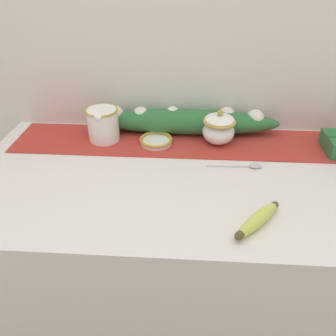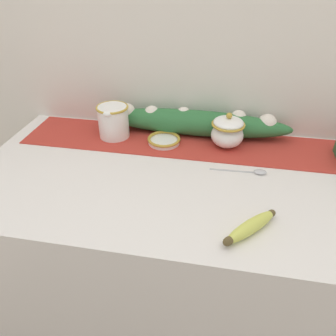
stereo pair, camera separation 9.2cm
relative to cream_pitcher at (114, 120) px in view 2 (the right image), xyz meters
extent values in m
plane|color=#7A6B5B|center=(0.28, -0.20, -0.93)|extent=(12.00, 12.00, 0.00)
cube|color=silver|center=(0.28, -0.20, -0.50)|extent=(1.29, 0.64, 0.86)
cube|color=silver|center=(0.28, 0.14, 0.27)|extent=(2.09, 0.04, 2.40)
cube|color=#B23328|center=(0.28, 0.00, -0.06)|extent=(1.18, 0.22, 0.00)
cylinder|color=white|center=(0.00, 0.00, 0.00)|extent=(0.11, 0.11, 0.11)
torus|color=#B79333|center=(0.00, 0.00, 0.05)|extent=(0.11, 0.11, 0.01)
torus|color=white|center=(0.00, 0.06, 0.00)|extent=(0.06, 0.01, 0.06)
ellipsoid|color=white|center=(0.00, -0.05, 0.05)|extent=(0.03, 0.02, 0.02)
ellipsoid|color=white|center=(0.40, 0.00, -0.02)|extent=(0.11, 0.11, 0.08)
torus|color=#B79333|center=(0.40, 0.00, 0.02)|extent=(0.11, 0.11, 0.01)
ellipsoid|color=white|center=(0.40, 0.00, 0.03)|extent=(0.10, 0.10, 0.03)
sphere|color=#B79333|center=(0.40, 0.00, 0.05)|extent=(0.02, 0.02, 0.02)
cylinder|color=white|center=(0.18, -0.02, -0.06)|extent=(0.11, 0.11, 0.01)
torus|color=#B79333|center=(0.18, -0.02, -0.05)|extent=(0.11, 0.11, 0.01)
ellipsoid|color=#CCD156|center=(0.47, -0.40, -0.05)|extent=(0.14, 0.15, 0.03)
ellipsoid|color=brown|center=(0.42, -0.46, -0.05)|extent=(0.04, 0.04, 0.02)
ellipsoid|color=brown|center=(0.52, -0.35, -0.05)|extent=(0.03, 0.03, 0.02)
cube|color=#B7B7BC|center=(0.42, -0.15, -0.06)|extent=(0.13, 0.01, 0.00)
ellipsoid|color=#B7B7BC|center=(0.50, -0.15, -0.06)|extent=(0.04, 0.03, 0.01)
ellipsoid|color=#2D6B38|center=(0.28, 0.06, -0.02)|extent=(0.67, 0.10, 0.09)
sphere|color=silver|center=(0.03, 0.07, 0.01)|extent=(0.06, 0.06, 0.06)
sphere|color=silver|center=(0.12, 0.07, 0.01)|extent=(0.06, 0.06, 0.06)
sphere|color=silver|center=(0.24, 0.08, 0.01)|extent=(0.06, 0.06, 0.06)
sphere|color=silver|center=(0.33, 0.06, 0.00)|extent=(0.05, 0.05, 0.05)
sphere|color=silver|center=(0.43, 0.08, 0.01)|extent=(0.06, 0.06, 0.06)
sphere|color=silver|center=(0.53, 0.07, 0.00)|extent=(0.07, 0.07, 0.07)
camera|label=1|loc=(0.29, -1.01, 0.50)|focal=35.00mm
camera|label=2|loc=(0.38, -1.00, 0.50)|focal=35.00mm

